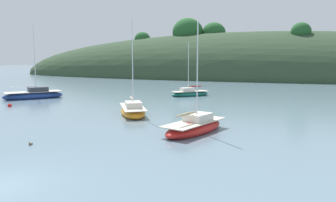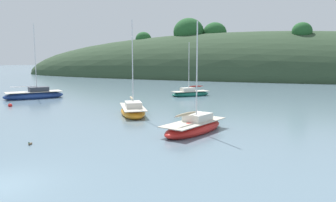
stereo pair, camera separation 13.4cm
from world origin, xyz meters
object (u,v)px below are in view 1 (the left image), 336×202
at_px(sailboat_white_near, 34,95).
at_px(sailboat_grey_yawl, 190,93).
at_px(sailboat_navy_dinghy, 195,127).
at_px(mooring_buoy_outer, 10,106).
at_px(sailboat_red_portside, 133,111).
at_px(duck_trailing, 31,144).

relative_size(sailboat_white_near, sailboat_grey_yawl, 1.31).
relative_size(sailboat_navy_dinghy, mooring_buoy_outer, 15.05).
bearing_deg(sailboat_navy_dinghy, sailboat_white_near, 154.85).
distance_m(sailboat_red_portside, sailboat_white_near, 19.53).
relative_size(sailboat_white_near, mooring_buoy_outer, 18.73).
bearing_deg(sailboat_navy_dinghy, duck_trailing, -140.36).
height_order(sailboat_navy_dinghy, duck_trailing, sailboat_navy_dinghy).
height_order(sailboat_red_portside, sailboat_navy_dinghy, sailboat_red_portside).
xyz_separation_m(sailboat_white_near, sailboat_grey_yawl, (18.56, 10.21, -0.08)).
xyz_separation_m(sailboat_navy_dinghy, mooring_buoy_outer, (-22.75, 5.11, -0.27)).
relative_size(sailboat_red_portside, mooring_buoy_outer, 16.70).
bearing_deg(duck_trailing, mooring_buoy_outer, 139.65).
bearing_deg(sailboat_white_near, sailboat_navy_dinghy, -25.15).
bearing_deg(duck_trailing, sailboat_white_near, 132.16).
distance_m(sailboat_navy_dinghy, mooring_buoy_outer, 23.31).
bearing_deg(sailboat_grey_yawl, sailboat_red_portside, -91.09).
distance_m(sailboat_white_near, mooring_buoy_outer, 7.65).
xyz_separation_m(sailboat_white_near, sailboat_navy_dinghy, (25.79, -12.11, -0.05)).
bearing_deg(duck_trailing, sailboat_navy_dinghy, 39.64).
xyz_separation_m(sailboat_red_portside, sailboat_white_near, (-18.24, 7.00, 0.05)).
bearing_deg(sailboat_red_portside, mooring_buoy_outer, -179.98).
bearing_deg(sailboat_navy_dinghy, sailboat_red_portside, 145.92).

